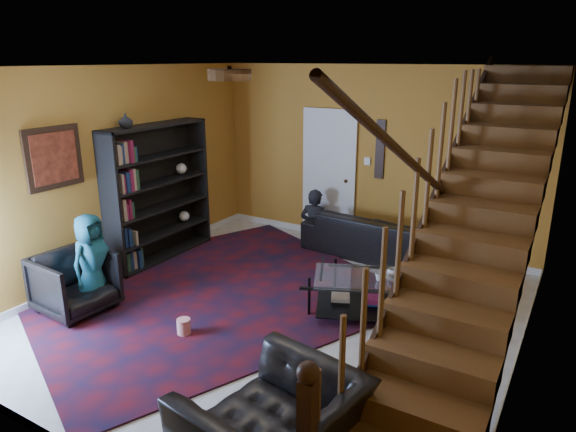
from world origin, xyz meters
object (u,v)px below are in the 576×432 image
object	(u,v)px
armchair_left	(75,283)
coffee_table	(371,294)
sofa	(377,236)
bookshelf	(159,196)

from	to	relation	value
armchair_left	coffee_table	xyz separation A→B (m)	(3.03, 1.65, -0.08)
sofa	armchair_left	xyz separation A→B (m)	(-2.38, -3.50, 0.04)
sofa	coffee_table	size ratio (longest dim) A/B	1.47
sofa	coffee_table	bearing A→B (deg)	113.41
bookshelf	coffee_table	world-z (taller)	bookshelf
armchair_left	sofa	bearing A→B (deg)	-29.88
sofa	bookshelf	bearing A→B (deg)	35.89
sofa	armchair_left	size ratio (longest dim) A/B	2.75
armchair_left	bookshelf	bearing A→B (deg)	15.42
bookshelf	coffee_table	distance (m)	3.46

